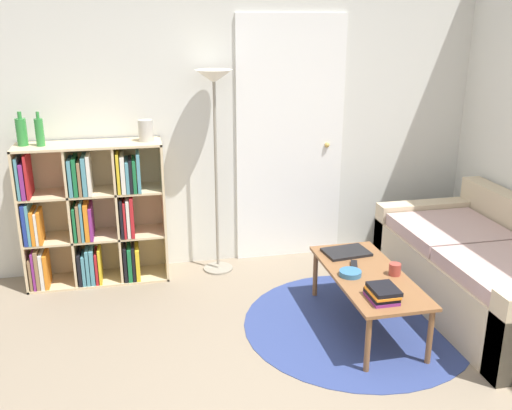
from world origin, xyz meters
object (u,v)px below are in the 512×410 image
at_px(bookshelf, 91,216).
at_px(floor_lamp, 214,104).
at_px(couch, 492,273).
at_px(bottle_left, 22,132).
at_px(cup, 395,269).
at_px(bowl, 350,273).
at_px(laptop, 346,252).
at_px(bottle_middle, 40,132).
at_px(vase_on_shelf, 146,130).
at_px(coffee_table, 368,279).

distance_m(bookshelf, floor_lamp, 1.32).
distance_m(couch, bottle_left, 3.62).
bearing_deg(floor_lamp, cup, -49.39).
height_order(bookshelf, cup, bookshelf).
bearing_deg(bowl, cup, -9.92).
xyz_separation_m(couch, laptop, (-1.02, 0.30, 0.13)).
height_order(cup, bottle_left, bottle_left).
bearing_deg(cup, bottle_middle, 152.90).
distance_m(bottle_left, vase_on_shelf, 0.91).
distance_m(couch, cup, 0.85).
relative_size(laptop, cup, 4.22).
bearing_deg(floor_lamp, couch, -30.36).
relative_size(bookshelf, bottle_left, 4.45).
height_order(floor_lamp, coffee_table, floor_lamp).
xyz_separation_m(couch, vase_on_shelf, (-2.40, 1.10, 0.94)).
height_order(couch, bottle_left, bottle_left).
height_order(laptop, vase_on_shelf, vase_on_shelf).
distance_m(floor_lamp, laptop, 1.53).
xyz_separation_m(coffee_table, bottle_left, (-2.31, 1.19, 0.89)).
height_order(laptop, bottle_middle, bottle_middle).
distance_m(bookshelf, bowl, 2.10).
xyz_separation_m(coffee_table, laptop, (-0.02, 0.36, 0.05)).
xyz_separation_m(bookshelf, coffee_table, (1.87, -1.16, -0.20)).
bearing_deg(vase_on_shelf, cup, -37.75).
bearing_deg(laptop, cup, -65.87).
height_order(bowl, cup, cup).
bearing_deg(bottle_middle, cup, -27.10).
height_order(bookshelf, couch, bookshelf).
height_order(cup, vase_on_shelf, vase_on_shelf).
distance_m(bottle_left, bottle_middle, 0.14).
relative_size(bowl, bottle_middle, 0.58).
xyz_separation_m(floor_lamp, vase_on_shelf, (-0.54, 0.01, -0.19)).
height_order(bookshelf, floor_lamp, floor_lamp).
bearing_deg(laptop, coffee_table, -86.94).
bearing_deg(cup, floor_lamp, 130.61).
distance_m(laptop, bowl, 0.38).
bearing_deg(vase_on_shelf, bottle_left, 178.26).
bearing_deg(cup, coffee_table, 162.73).
bearing_deg(laptop, bookshelf, 156.66).
distance_m(floor_lamp, bowl, 1.69).
distance_m(bookshelf, bottle_middle, 0.75).
bearing_deg(vase_on_shelf, bottle_middle, -178.89).
distance_m(coffee_table, bowl, 0.14).
height_order(bottle_left, vase_on_shelf, bottle_left).
height_order(floor_lamp, bowl, floor_lamp).
distance_m(floor_lamp, bottle_middle, 1.32).
xyz_separation_m(laptop, bottle_middle, (-2.16, 0.78, 0.84)).
distance_m(couch, bottle_middle, 3.49).
xyz_separation_m(laptop, vase_on_shelf, (-1.38, 0.80, 0.81)).
distance_m(floor_lamp, vase_on_shelf, 0.57).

